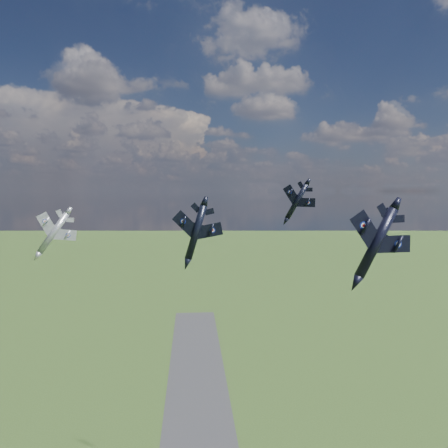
{
  "coord_description": "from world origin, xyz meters",
  "views": [
    {
      "loc": [
        -2.38,
        -70.16,
        90.48
      ],
      "look_at": [
        3.99,
        14.19,
        84.12
      ],
      "focal_mm": 35.0,
      "sensor_mm": 36.0,
      "label": 1
    }
  ],
  "objects_px": {
    "jet_left_silver": "(53,233)",
    "jet_right_navy": "(376,243)",
    "jet_high_navy": "(297,201)",
    "jet_lead_navy": "(196,232)"
  },
  "relations": [
    {
      "from": "jet_right_navy",
      "to": "jet_left_silver",
      "type": "xyz_separation_m",
      "value": [
        -50.81,
        31.03,
        -1.29
      ]
    },
    {
      "from": "jet_high_navy",
      "to": "jet_right_navy",
      "type": "bearing_deg",
      "value": -70.06
    },
    {
      "from": "jet_high_navy",
      "to": "jet_left_silver",
      "type": "xyz_separation_m",
      "value": [
        -53.54,
        -23.44,
        -5.45
      ]
    },
    {
      "from": "jet_right_navy",
      "to": "jet_left_silver",
      "type": "height_order",
      "value": "jet_right_navy"
    },
    {
      "from": "jet_high_navy",
      "to": "jet_left_silver",
      "type": "height_order",
      "value": "jet_high_navy"
    },
    {
      "from": "jet_left_silver",
      "to": "jet_high_navy",
      "type": "bearing_deg",
      "value": 7.1
    },
    {
      "from": "jet_lead_navy",
      "to": "jet_high_navy",
      "type": "xyz_separation_m",
      "value": [
        25.99,
        23.18,
        5.52
      ]
    },
    {
      "from": "jet_left_silver",
      "to": "jet_right_navy",
      "type": "bearing_deg",
      "value": -47.95
    },
    {
      "from": "jet_lead_navy",
      "to": "jet_left_silver",
      "type": "relative_size",
      "value": 1.23
    },
    {
      "from": "jet_lead_navy",
      "to": "jet_left_silver",
      "type": "xyz_separation_m",
      "value": [
        -27.55,
        -0.26,
        0.06
      ]
    }
  ]
}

